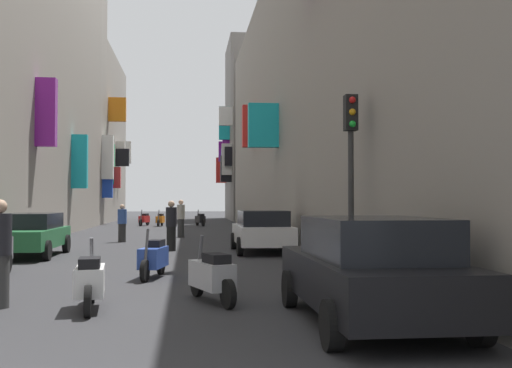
{
  "coord_description": "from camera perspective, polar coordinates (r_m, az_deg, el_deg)",
  "views": [
    {
      "loc": [
        1.2,
        -2.51,
        1.74
      ],
      "look_at": [
        3.97,
        22.27,
        2.43
      ],
      "focal_mm": 43.01,
      "sensor_mm": 36.0,
      "label": 1
    }
  ],
  "objects": [
    {
      "name": "scooter_black",
      "position": [
        42.7,
        -5.21,
        -3.29
      ],
      "size": [
        0.73,
        1.83,
        1.13
      ],
      "color": "black",
      "rests_on": "ground"
    },
    {
      "name": "building_right_mid_b",
      "position": [
        53.27,
        0.94,
        4.4
      ],
      "size": [
        7.16,
        3.57,
        14.6
      ],
      "color": "slate",
      "rests_on": "ground"
    },
    {
      "name": "pedestrian_near_left",
      "position": [
        26.5,
        -12.35,
        -3.6
      ],
      "size": [
        0.44,
        0.44,
        1.59
      ],
      "color": "#292929",
      "rests_on": "ground"
    },
    {
      "name": "scooter_orange",
      "position": [
        42.61,
        -8.9,
        -3.28
      ],
      "size": [
        0.59,
        1.76,
        1.13
      ],
      "color": "orange",
      "rests_on": "ground"
    },
    {
      "name": "building_left_mid_c",
      "position": [
        56.19,
        -15.8,
        3.98
      ],
      "size": [
        7.36,
        14.68,
        14.25
      ],
      "color": "gray",
      "rests_on": "ground"
    },
    {
      "name": "pedestrian_near_right",
      "position": [
        21.52,
        -7.89,
        -3.87
      ],
      "size": [
        0.5,
        0.5,
        1.75
      ],
      "color": "black",
      "rests_on": "ground"
    },
    {
      "name": "pedestrian_crossing",
      "position": [
        29.44,
        -7.0,
        -3.2
      ],
      "size": [
        0.48,
        0.48,
        1.79
      ],
      "color": "#303030",
      "rests_on": "ground"
    },
    {
      "name": "parked_car_black",
      "position": [
        8.85,
        10.63,
        -7.74
      ],
      "size": [
        1.98,
        4.48,
        1.51
      ],
      "color": "black",
      "rests_on": "ground"
    },
    {
      "name": "scooter_red",
      "position": [
        43.57,
        -10.35,
        -3.23
      ],
      "size": [
        0.73,
        1.82,
        1.13
      ],
      "color": "red",
      "rests_on": "ground"
    },
    {
      "name": "building_right_mid_c",
      "position": [
        59.18,
        0.24,
        4.91
      ],
      "size": [
        7.01,
        8.18,
        16.88
      ],
      "color": "slate",
      "rests_on": "ground"
    },
    {
      "name": "ground_plane",
      "position": [
        32.58,
        -8.51,
        -4.62
      ],
      "size": [
        140.0,
        140.0,
        0.0
      ],
      "primitive_type": "plane",
      "color": "#2D2D30"
    },
    {
      "name": "scooter_white",
      "position": [
        10.25,
        -15.19,
        -8.69
      ],
      "size": [
        0.55,
        1.82,
        1.13
      ],
      "color": "silver",
      "rests_on": "ground"
    },
    {
      "name": "traffic_light_near_corner",
      "position": [
        12.95,
        8.82,
        2.75
      ],
      "size": [
        0.26,
        0.34,
        3.96
      ],
      "color": "#2D2D2D",
      "rests_on": "ground"
    },
    {
      "name": "parked_car_green",
      "position": [
        20.48,
        -20.24,
        -4.34
      ],
      "size": [
        1.85,
        4.36,
        1.35
      ],
      "color": "#236638",
      "rests_on": "ground"
    },
    {
      "name": "parked_car_white",
      "position": [
        20.77,
        0.59,
        -4.32
      ],
      "size": [
        1.91,
        4.09,
        1.42
      ],
      "color": "white",
      "rests_on": "ground"
    },
    {
      "name": "scooter_blue",
      "position": [
        14.11,
        -9.52,
        -6.76
      ],
      "size": [
        0.66,
        1.87,
        1.13
      ],
      "color": "#2D4CAD",
      "rests_on": "ground"
    },
    {
      "name": "scooter_silver",
      "position": [
        10.64,
        -4.12,
        -8.47
      ],
      "size": [
        0.8,
        1.86,
        1.13
      ],
      "color": "#ADADB2",
      "rests_on": "ground"
    },
    {
      "name": "building_left_mid_b",
      "position": [
        48.05,
        -17.47,
        9.24
      ],
      "size": [
        7.18,
        3.04,
        21.57
      ],
      "color": "gray",
      "rests_on": "ground"
    },
    {
      "name": "building_right_near",
      "position": [
        26.96,
        8.41,
        8.42
      ],
      "size": [
        7.32,
        46.33,
        12.83
      ],
      "color": "gray",
      "rests_on": "ground"
    }
  ]
}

